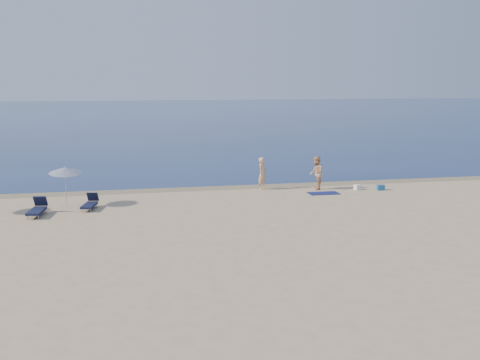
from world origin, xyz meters
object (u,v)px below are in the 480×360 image
object	(u,v)px
person_right	(316,173)
blue_cooler	(380,188)
person_left	(262,173)
umbrella_near	(65,170)

from	to	relation	value
person_right	blue_cooler	xyz separation A→B (m)	(3.56, -1.04, -0.81)
person_left	person_right	bearing A→B (deg)	-62.15
person_left	umbrella_near	world-z (taller)	umbrella_near
person_left	blue_cooler	xyz separation A→B (m)	(6.62, -1.74, -0.79)
person_right	blue_cooler	size ratio (longest dim) A/B	4.49
person_left	blue_cooler	distance (m)	6.89
person_right	blue_cooler	world-z (taller)	person_right
person_right	umbrella_near	size ratio (longest dim) A/B	0.91
person_left	umbrella_near	xyz separation A→B (m)	(-10.86, -2.45, 0.91)
person_left	umbrella_near	distance (m)	11.17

